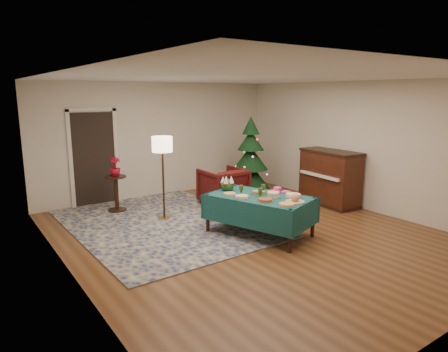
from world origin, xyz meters
TOP-DOWN VIEW (x-y plane):
  - room_shell at (0.00, 0.00)m, footprint 7.00×7.00m
  - doorway at (-1.60, 3.48)m, footprint 1.08×0.04m
  - rug at (-0.98, 1.40)m, footprint 3.31×4.28m
  - buffet_table at (0.13, -0.11)m, footprint 1.58×2.03m
  - platter_0 at (0.08, -0.83)m, footprint 0.28×0.28m
  - platter_1 at (0.34, -0.75)m, footprint 0.32×0.32m
  - platter_2 at (0.55, -0.49)m, footprint 0.29×0.29m
  - platter_3 at (-0.02, -0.43)m, footprint 0.27×0.27m
  - platter_4 at (0.24, -0.32)m, footprint 0.24×0.24m
  - platter_5 at (0.45, -0.10)m, footprint 0.26×0.26m
  - platter_6 at (-0.21, -0.04)m, footprint 0.26×0.26m
  - platter_7 at (0.18, -0.02)m, footprint 0.26×0.26m
  - platter_8 at (-0.26, 0.24)m, footprint 0.26×0.26m
  - goblet_0 at (-0.05, 0.19)m, footprint 0.07×0.07m
  - goblet_1 at (0.29, -0.01)m, footprint 0.07×0.07m
  - goblet_2 at (0.08, -0.18)m, footprint 0.07×0.07m
  - napkin_stack at (0.64, -0.22)m, footprint 0.18×0.18m
  - gift_box at (0.56, -0.07)m, footprint 0.14×0.14m
  - centerpiece at (-0.09, 0.55)m, footprint 0.25×0.25m
  - armchair at (0.70, 1.84)m, footprint 0.89×0.84m
  - floor_lamp at (-0.82, 1.68)m, footprint 0.40×0.40m
  - side_table at (-1.42, 2.69)m, footprint 0.42×0.42m
  - potted_plant at (-1.42, 2.69)m, footprint 0.22×0.40m
  - christmas_tree at (1.82, 2.28)m, footprint 1.07×1.07m
  - piano at (2.69, 0.54)m, footprint 0.77×1.45m

SIDE VIEW (x-z plane):
  - rug at x=-0.98m, z-range 0.00..0.02m
  - side_table at x=-1.42m, z-range -0.01..0.75m
  - armchair at x=0.70m, z-range 0.00..0.91m
  - buffet_table at x=0.13m, z-range 0.21..0.91m
  - piano at x=2.69m, z-range -0.01..1.20m
  - platter_5 at x=0.45m, z-range 0.69..0.73m
  - platter_8 at x=-0.26m, z-range 0.69..0.73m
  - napkin_stack at x=0.64m, z-range 0.70..0.73m
  - platter_0 at x=0.08m, z-range 0.69..0.74m
  - platter_6 at x=-0.21m, z-range 0.69..0.74m
  - platter_3 at x=-0.02m, z-range 0.69..0.74m
  - platter_2 at x=0.55m, z-range 0.69..0.75m
  - platter_7 at x=0.18m, z-range 0.69..0.76m
  - platter_4 at x=0.24m, z-range 0.69..0.79m
  - gift_box at x=0.56m, z-range 0.70..0.79m
  - platter_1 at x=0.34m, z-range 0.68..0.83m
  - goblet_0 at x=-0.05m, z-range 0.70..0.86m
  - goblet_1 at x=0.29m, z-range 0.70..0.86m
  - goblet_2 at x=0.08m, z-range 0.70..0.86m
  - centerpiece at x=-0.09m, z-range 0.67..0.96m
  - christmas_tree at x=1.82m, z-range -0.10..1.81m
  - potted_plant at x=-1.42m, z-range 0.76..0.98m
  - doorway at x=-1.60m, z-range 0.02..2.18m
  - room_shell at x=0.00m, z-range -2.15..4.85m
  - floor_lamp at x=-0.82m, z-range 0.57..2.20m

